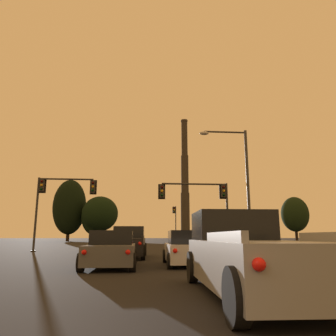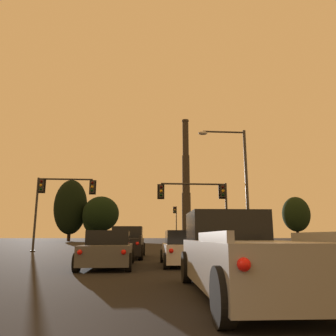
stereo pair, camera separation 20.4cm
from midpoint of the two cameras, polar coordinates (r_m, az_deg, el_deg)
hatchback_right_lane_second at (r=14.24m, az=3.27°, el=-13.95°), size 1.99×4.14×1.44m
pickup_truck_right_lane_third at (r=7.39m, az=13.51°, el=-14.50°), size 2.32×5.55×1.82m
sedan_center_lane_second at (r=13.77m, az=-9.87°, el=-13.86°), size 1.99×4.71×1.43m
pickup_truck_center_lane_front at (r=19.94m, az=-7.06°, el=-12.89°), size 2.37×5.57×1.82m
traffic_light_far_right at (r=61.36m, az=1.44°, el=-8.87°), size 0.78×0.50×6.76m
traffic_light_overhead_left at (r=29.09m, az=-18.64°, el=-4.46°), size 5.01×0.50×6.08m
traffic_light_overhead_right at (r=27.14m, az=6.31°, el=-5.28°), size 5.89×0.50×5.56m
street_lamp at (r=22.92m, az=12.46°, el=-1.37°), size 3.37×0.36×8.53m
smokestack at (r=133.12m, az=3.22°, el=-3.96°), size 5.64×5.64×49.69m
treeline_far_right at (r=89.33m, az=-11.54°, el=-7.83°), size 9.49×8.54×11.76m
treeline_far_left at (r=90.53m, az=-12.24°, el=-8.26°), size 7.54×6.78×11.50m
treeline_left_mid at (r=96.18m, az=21.47°, el=-7.50°), size 7.43×6.69×11.89m
treeline_right_mid at (r=94.39m, az=-16.55°, el=-6.51°), size 8.92×8.03×16.72m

